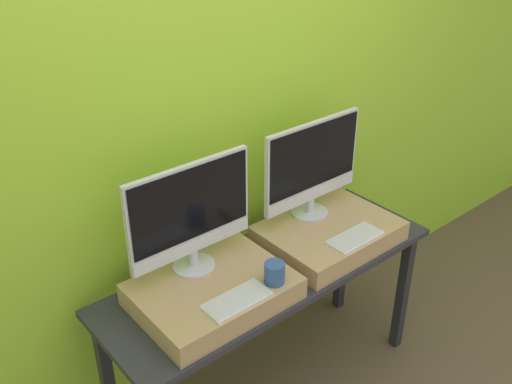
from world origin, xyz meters
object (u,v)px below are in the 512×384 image
at_px(monitor_left, 191,214).
at_px(keyboard_right, 355,238).
at_px(monitor_right, 312,166).
at_px(keyboard_left, 237,300).
at_px(mug, 274,273).

relative_size(monitor_left, keyboard_right, 2.11).
height_order(monitor_right, keyboard_right, monitor_right).
height_order(monitor_left, keyboard_left, monitor_left).
xyz_separation_m(mug, keyboard_right, (0.49, 0.00, -0.04)).
distance_m(monitor_left, keyboard_right, 0.78).
xyz_separation_m(monitor_left, monitor_right, (0.68, 0.00, 0.00)).
distance_m(monitor_left, monitor_right, 0.68).
bearing_deg(monitor_left, monitor_right, 0.00).
distance_m(monitor_left, keyboard_left, 0.39).
relative_size(monitor_left, keyboard_left, 2.11).
bearing_deg(monitor_left, keyboard_right, -23.28).
relative_size(keyboard_left, keyboard_right, 1.00).
xyz_separation_m(keyboard_left, keyboard_right, (0.68, 0.00, 0.00)).
xyz_separation_m(keyboard_left, monitor_right, (0.68, 0.29, 0.25)).
bearing_deg(monitor_right, keyboard_right, -90.00).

